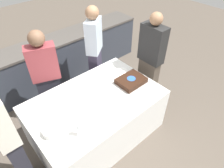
{
  "coord_description": "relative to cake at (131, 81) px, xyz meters",
  "views": [
    {
      "loc": [
        -1.13,
        -1.64,
        2.73
      ],
      "look_at": [
        0.31,
        0.0,
        0.87
      ],
      "focal_mm": 32.0,
      "sensor_mm": 36.0,
      "label": 1
    }
  ],
  "objects": [
    {
      "name": "cake",
      "position": [
        0.0,
        0.0,
        0.0
      ],
      "size": [
        0.45,
        0.36,
        0.09
      ],
      "color": "#B7B2AD",
      "rests_on": "dining_table"
    },
    {
      "name": "person_seated_right",
      "position": [
        0.52,
        0.08,
        0.07
      ],
      "size": [
        0.2,
        0.4,
        1.7
      ],
      "rotation": [
        0.0,
        0.0,
        -1.57
      ],
      "color": "#4C4238",
      "rests_on": "ground_plane"
    },
    {
      "name": "back_counter",
      "position": [
        -0.63,
        1.75,
        -0.35
      ],
      "size": [
        4.4,
        0.58,
        0.92
      ],
      "color": "#333842",
      "rests_on": "ground_plane"
    },
    {
      "name": "dining_table",
      "position": [
        -0.63,
        0.08,
        -0.42
      ],
      "size": [
        1.85,
        1.19,
        0.77
      ],
      "color": "silver",
      "rests_on": "ground_plane"
    },
    {
      "name": "plate_stack",
      "position": [
        -1.34,
        -0.04,
        -0.0
      ],
      "size": [
        0.23,
        0.23,
        0.08
      ],
      "color": "white",
      "rests_on": "dining_table"
    },
    {
      "name": "person_cutting_cake",
      "position": [
        0.0,
        0.9,
        0.08
      ],
      "size": [
        0.41,
        0.38,
        1.7
      ],
      "rotation": [
        0.0,
        0.0,
        -2.48
      ],
      "color": "#383347",
      "rests_on": "ground_plane"
    },
    {
      "name": "wine_glass",
      "position": [
        -1.13,
        -0.27,
        0.08
      ],
      "size": [
        0.06,
        0.06,
        0.18
      ],
      "color": "white",
      "rests_on": "dining_table"
    },
    {
      "name": "utensil_pile",
      "position": [
        -0.6,
        -0.42,
        -0.03
      ],
      "size": [
        0.14,
        0.1,
        0.02
      ],
      "color": "white",
      "rests_on": "dining_table"
    },
    {
      "name": "side_plate_near_cake",
      "position": [
        0.1,
        0.32,
        -0.04
      ],
      "size": [
        0.19,
        0.19,
        0.0
      ],
      "color": "white",
      "rests_on": "dining_table"
    },
    {
      "name": "person_standing_back",
      "position": [
        -0.93,
        0.9,
        0.02
      ],
      "size": [
        0.46,
        0.33,
        1.6
      ],
      "rotation": [
        0.0,
        0.0,
        2.79
      ],
      "color": "#282833",
      "rests_on": "ground_plane"
    },
    {
      "name": "person_seated_left",
      "position": [
        -1.78,
        0.08,
        0.11
      ],
      "size": [
        0.22,
        0.37,
        1.75
      ],
      "rotation": [
        0.0,
        0.0,
        1.57
      ],
      "color": "#282833",
      "rests_on": "ground_plane"
    },
    {
      "name": "ground_plane",
      "position": [
        -0.63,
        0.08,
        -0.81
      ],
      "size": [
        14.0,
        14.0,
        0.0
      ],
      "primitive_type": "plane",
      "color": "brown"
    }
  ]
}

